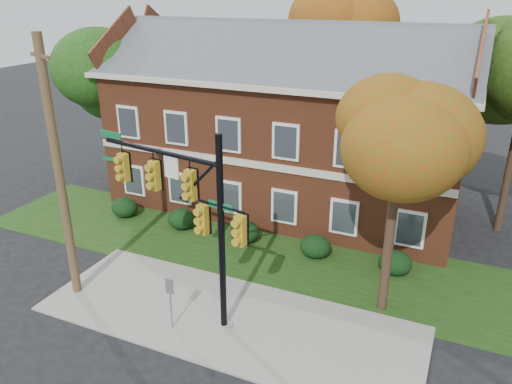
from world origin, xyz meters
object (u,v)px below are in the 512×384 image
at_px(hedge_center, 245,232).
at_px(tree_left_rear, 121,74).
at_px(hedge_far_left, 125,207).
at_px(traffic_signal, 190,206).
at_px(hedge_left, 181,219).
at_px(hedge_right, 315,246).
at_px(sign_post, 170,296).
at_px(apartment_building, 286,115).
at_px(utility_pole, 59,173).
at_px(hedge_far_right, 395,263).
at_px(tree_near_right, 407,140).
at_px(tree_far_rear, 353,29).

distance_m(hedge_center, tree_left_rear, 12.23).
relative_size(hedge_far_left, traffic_signal, 0.20).
distance_m(hedge_left, tree_left_rear, 9.69).
height_order(hedge_right, sign_post, sign_post).
bearing_deg(hedge_center, apartment_building, 90.00).
height_order(apartment_building, hedge_center, apartment_building).
bearing_deg(sign_post, utility_pole, 171.17).
bearing_deg(hedge_left, sign_post, -60.43).
xyz_separation_m(tree_left_rear, sign_post, (10.20, -11.14, -5.28)).
bearing_deg(hedge_far_left, hedge_far_right, 0.00).
bearing_deg(hedge_center, hedge_far_right, 0.00).
bearing_deg(hedge_left, hedge_far_right, 0.00).
height_order(hedge_center, utility_pole, utility_pole).
height_order(hedge_far_left, hedge_right, same).
relative_size(hedge_center, tree_near_right, 0.16).
bearing_deg(utility_pole, tree_left_rear, 141.14).
height_order(hedge_far_left, traffic_signal, traffic_signal).
height_order(hedge_center, tree_near_right, tree_near_right).
bearing_deg(sign_post, hedge_far_right, 43.58).
height_order(hedge_far_left, hedge_far_right, same).
relative_size(apartment_building, hedge_left, 13.43).
bearing_deg(hedge_left, hedge_far_left, 180.00).
height_order(tree_near_right, traffic_signal, tree_near_right).
bearing_deg(hedge_far_left, tree_near_right, -11.27).
bearing_deg(hedge_far_right, hedge_right, 180.00).
bearing_deg(tree_left_rear, tree_far_rear, 38.97).
bearing_deg(hedge_far_right, hedge_left, 180.00).
xyz_separation_m(traffic_signal, utility_pole, (-5.12, -0.58, 0.60)).
height_order(tree_near_right, utility_pole, utility_pole).
bearing_deg(hedge_center, utility_pole, -123.09).
height_order(utility_pole, sign_post, utility_pole).
xyz_separation_m(hedge_far_left, hedge_right, (10.50, 0.00, 0.00)).
height_order(tree_near_right, tree_far_rear, tree_far_rear).
bearing_deg(hedge_far_left, hedge_right, 0.00).
bearing_deg(utility_pole, tree_near_right, 42.01).
bearing_deg(hedge_right, apartment_building, 123.67).
relative_size(apartment_building, hedge_far_left, 13.43).
bearing_deg(hedge_center, sign_post, -86.14).
relative_size(hedge_far_right, tree_left_rear, 0.16).
bearing_deg(traffic_signal, tree_near_right, 35.80).
bearing_deg(apartment_building, traffic_signal, -85.69).
relative_size(hedge_center, traffic_signal, 0.20).
bearing_deg(hedge_center, hedge_right, 0.00).
relative_size(apartment_building, tree_near_right, 2.19).
height_order(hedge_far_left, tree_left_rear, tree_left_rear).
xyz_separation_m(hedge_right, sign_post, (-3.03, -7.00, 0.88)).
bearing_deg(tree_near_right, tree_left_rear, 157.64).
height_order(hedge_left, sign_post, sign_post).
bearing_deg(traffic_signal, hedge_far_left, 152.28).
bearing_deg(hedge_left, hedge_right, 0.00).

